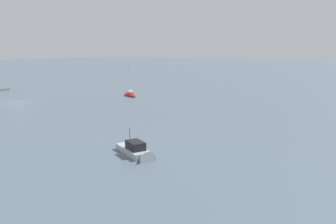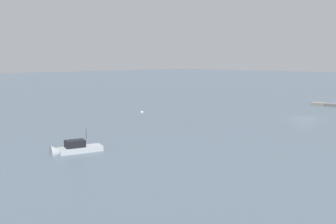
% 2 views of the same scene
% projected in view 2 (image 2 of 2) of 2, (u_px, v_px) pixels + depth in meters
% --- Properties ---
extents(ground_plane, '(500.00, 500.00, 0.00)m').
position_uv_depth(ground_plane, '(304.00, 118.00, 63.64)').
color(ground_plane, slate).
extents(motorboat_grey_near, '(3.16, 5.53, 2.97)m').
position_uv_depth(motorboat_grey_near, '(72.00, 150.00, 40.06)').
color(motorboat_grey_near, '#ADB2B7').
rests_on(motorboat_grey_near, ground_plane).
extents(mooring_buoy_mid, '(0.49, 0.49, 0.49)m').
position_uv_depth(mooring_buoy_mid, '(142.00, 112.00, 70.41)').
color(mooring_buoy_mid, white).
rests_on(mooring_buoy_mid, ground_plane).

